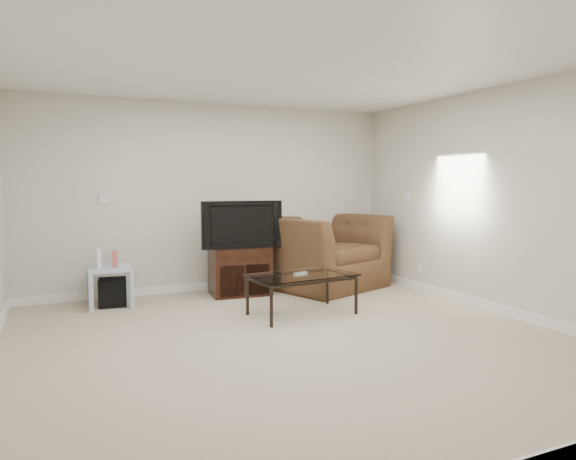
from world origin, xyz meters
name	(u,v)px	position (x,y,z in m)	size (l,w,h in m)	color
floor	(292,340)	(0.00, 0.00, 0.00)	(5.00, 5.00, 0.00)	tan
ceiling	(292,63)	(0.00, 0.00, 2.50)	(5.00, 5.00, 0.00)	white
wall_back	(214,198)	(0.00, 2.50, 1.25)	(5.00, 0.02, 2.50)	silver
wall_right	(498,201)	(2.50, 0.00, 1.25)	(0.02, 5.00, 2.50)	silver
plate_back	(105,199)	(-1.40, 2.49, 1.25)	(0.12, 0.02, 0.12)	white
plate_right_switch	(407,197)	(2.49, 1.60, 1.25)	(0.02, 0.09, 0.13)	white
plate_right_outlet	(419,268)	(2.49, 1.30, 0.30)	(0.02, 0.08, 0.12)	white
tv_stand	(240,271)	(0.20, 2.05, 0.31)	(0.74, 0.52, 0.62)	black
dvd_player	(241,255)	(0.19, 2.01, 0.52)	(0.42, 0.30, 0.06)	black
television	(240,224)	(0.19, 2.02, 0.92)	(0.97, 0.19, 0.60)	black
side_table	(110,287)	(-1.41, 2.05, 0.24)	(0.49, 0.49, 0.47)	#CDEFF8
subwoofer	(113,292)	(-1.38, 2.07, 0.17)	(0.31, 0.31, 0.31)	black
game_console	(98,258)	(-1.52, 2.03, 0.58)	(0.05, 0.16, 0.22)	white
game_case	(115,259)	(-1.35, 2.03, 0.56)	(0.05, 0.14, 0.19)	#CC4C4C
recliner	(323,239)	(1.41, 2.05, 0.67)	(1.52, 0.99, 1.33)	brown
coffee_table	(302,295)	(0.48, 0.78, 0.22)	(1.13, 0.64, 0.44)	black
remote	(300,273)	(0.48, 0.82, 0.46)	(0.18, 0.05, 0.02)	#B2B2B7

